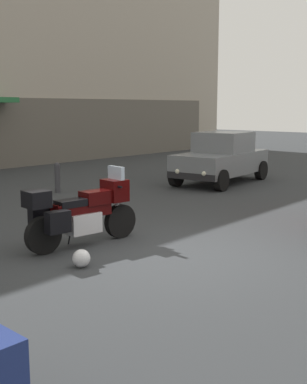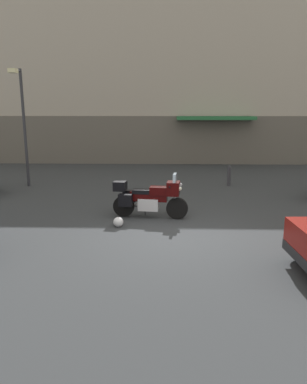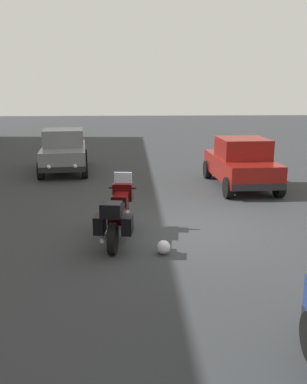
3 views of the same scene
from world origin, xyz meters
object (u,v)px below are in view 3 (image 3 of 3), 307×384
(helmet, at_px, (164,247))
(car_hatchback_near, at_px, (64,151))
(motorcycle, at_px, (118,213))
(car_wagon_end, at_px, (241,163))

(helmet, relative_size, car_hatchback_near, 0.07)
(motorcycle, distance_m, car_hatchback_near, 8.28)
(car_hatchback_near, bearing_deg, car_wagon_end, 57.80)
(motorcycle, bearing_deg, car_hatchback_near, 23.62)
(motorcycle, relative_size, helmet, 8.07)
(helmet, distance_m, car_hatchback_near, 9.35)
(car_hatchback_near, relative_size, car_wagon_end, 1.02)
(helmet, height_order, car_wagon_end, car_wagon_end)
(car_wagon_end, bearing_deg, helmet, 149.94)
(motorcycle, distance_m, car_wagon_end, 6.25)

